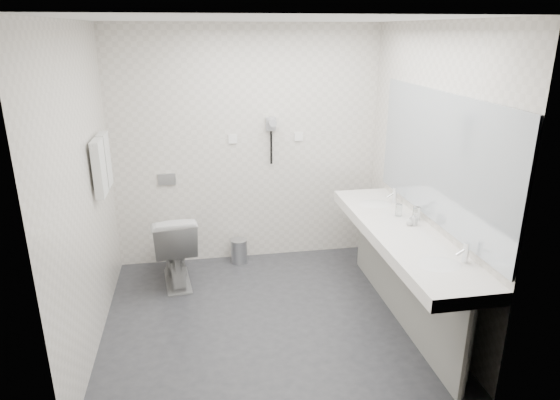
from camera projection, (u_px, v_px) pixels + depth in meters
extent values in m
plane|color=#2D2D32|center=(266.00, 318.00, 4.38)|extent=(2.80, 2.80, 0.00)
plane|color=white|center=(263.00, 19.00, 3.56)|extent=(2.80, 2.80, 0.00)
plane|color=silver|center=(247.00, 148.00, 5.18)|extent=(2.80, 0.00, 2.80)
plane|color=silver|center=(298.00, 251.00, 2.76)|extent=(2.80, 0.00, 2.80)
plane|color=silver|center=(83.00, 193.00, 3.74)|extent=(0.00, 2.60, 2.60)
plane|color=silver|center=(427.00, 175.00, 4.20)|extent=(0.00, 2.60, 2.60)
cube|color=white|center=(402.00, 235.00, 4.11)|extent=(0.55, 2.20, 0.10)
cube|color=gray|center=(401.00, 280.00, 4.26)|extent=(0.03, 2.15, 0.75)
cylinder|color=silver|center=(467.00, 353.00, 3.29)|extent=(0.06, 0.06, 0.75)
cylinder|color=silver|center=(364.00, 233.00, 5.23)|extent=(0.06, 0.06, 0.75)
cube|color=#B2BCC6|center=(439.00, 158.00, 3.94)|extent=(0.02, 2.20, 1.05)
ellipsoid|color=white|center=(439.00, 266.00, 3.50)|extent=(0.40, 0.31, 0.05)
ellipsoid|color=white|center=(375.00, 205.00, 4.71)|extent=(0.40, 0.31, 0.05)
cylinder|color=silver|center=(466.00, 253.00, 3.50)|extent=(0.04, 0.04, 0.15)
cylinder|color=silver|center=(395.00, 195.00, 4.71)|extent=(0.04, 0.04, 0.15)
imported|color=white|center=(414.00, 219.00, 4.17)|extent=(0.07, 0.07, 0.11)
imported|color=white|center=(410.00, 221.00, 4.17)|extent=(0.09, 0.09, 0.08)
cylinder|color=silver|center=(416.00, 213.00, 4.29)|extent=(0.08, 0.08, 0.12)
cylinder|color=silver|center=(399.00, 210.00, 4.38)|extent=(0.06, 0.06, 0.11)
imported|color=white|center=(174.00, 247.00, 4.89)|extent=(0.50, 0.79, 0.75)
cube|color=#B2B5BA|center=(167.00, 179.00, 5.12)|extent=(0.18, 0.02, 0.12)
cylinder|color=#B2B5BA|center=(239.00, 252.00, 5.38)|extent=(0.19, 0.19, 0.25)
cylinder|color=#B2B5BA|center=(239.00, 240.00, 5.34)|extent=(0.18, 0.18, 0.02)
cylinder|color=silver|center=(98.00, 139.00, 4.16)|extent=(0.02, 0.62, 0.02)
cube|color=silver|center=(99.00, 168.00, 4.10)|extent=(0.07, 0.24, 0.48)
cube|color=silver|center=(105.00, 160.00, 4.36)|extent=(0.07, 0.24, 0.48)
cube|color=#9C9CA1|center=(271.00, 124.00, 5.11)|extent=(0.10, 0.04, 0.14)
cylinder|color=#9C9CA1|center=(272.00, 122.00, 5.03)|extent=(0.08, 0.14, 0.08)
cylinder|color=black|center=(271.00, 148.00, 5.18)|extent=(0.02, 0.02, 0.35)
cube|color=white|center=(233.00, 139.00, 5.11)|extent=(0.09, 0.02, 0.09)
cube|color=white|center=(299.00, 137.00, 5.22)|extent=(0.09, 0.02, 0.09)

